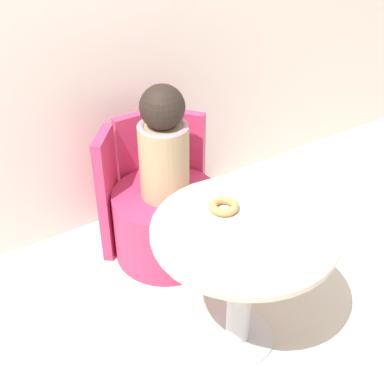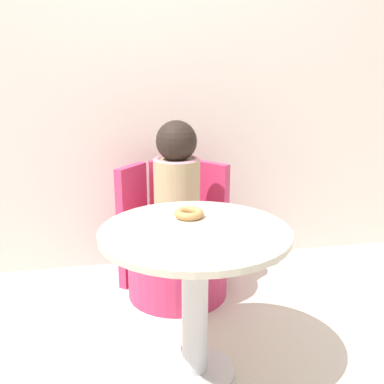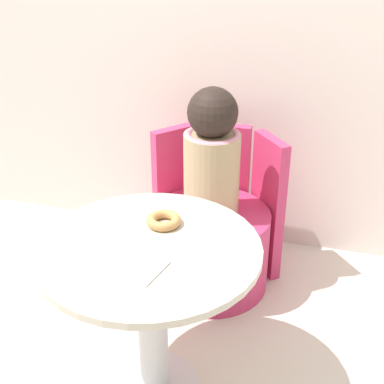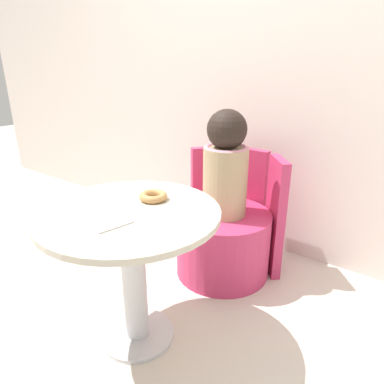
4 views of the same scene
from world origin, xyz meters
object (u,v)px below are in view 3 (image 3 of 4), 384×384
at_px(tub_chair, 210,249).
at_px(round_table, 151,286).
at_px(donut, 164,220).
at_px(child_figure, 212,156).

bearing_deg(tub_chair, round_table, -93.18).
height_order(tub_chair, donut, donut).
distance_m(child_figure, donut, 0.54).
bearing_deg(tub_chair, donut, -93.70).
xyz_separation_m(tub_chair, donut, (-0.03, -0.54, 0.45)).
distance_m(tub_chair, donut, 0.70).
xyz_separation_m(child_figure, donut, (-0.03, -0.54, -0.01)).
xyz_separation_m(round_table, child_figure, (0.04, 0.67, 0.19)).
bearing_deg(tub_chair, child_figure, 180.00).
bearing_deg(child_figure, donut, -93.70).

